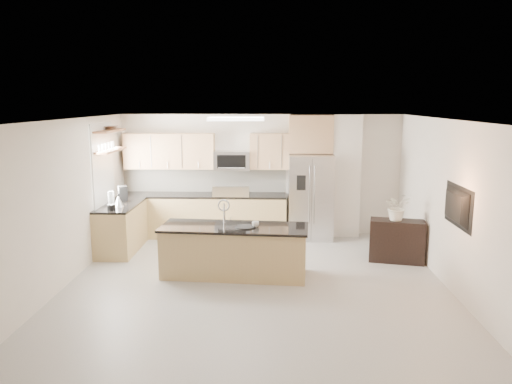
{
  "coord_description": "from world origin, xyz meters",
  "views": [
    {
      "loc": [
        0.25,
        -7.46,
        2.88
      ],
      "look_at": [
        -0.04,
        1.3,
        1.27
      ],
      "focal_mm": 35.0,
      "sensor_mm": 36.0,
      "label": 1
    }
  ],
  "objects_px": {
    "island": "(234,251)",
    "coffee_maker": "(123,194)",
    "range": "(232,215)",
    "bowl": "(111,127)",
    "flower_vase": "(397,200)",
    "television": "(453,206)",
    "credenza": "(397,241)",
    "kettle": "(118,201)",
    "refrigerator": "(310,197)",
    "cup": "(255,224)",
    "microwave": "(232,161)",
    "platter": "(245,227)",
    "blender": "(111,202)"
  },
  "relations": [
    {
      "from": "microwave",
      "to": "credenza",
      "type": "distance_m",
      "value": 3.77
    },
    {
      "from": "refrigerator",
      "to": "kettle",
      "type": "height_order",
      "value": "refrigerator"
    },
    {
      "from": "range",
      "to": "kettle",
      "type": "xyz_separation_m",
      "value": [
        -2.02,
        -1.32,
        0.56
      ]
    },
    {
      "from": "blender",
      "to": "flower_vase",
      "type": "height_order",
      "value": "flower_vase"
    },
    {
      "from": "bowl",
      "to": "television",
      "type": "bearing_deg",
      "value": -21.79
    },
    {
      "from": "coffee_maker",
      "to": "flower_vase",
      "type": "xyz_separation_m",
      "value": [
        5.18,
        -0.79,
        0.08
      ]
    },
    {
      "from": "island",
      "to": "kettle",
      "type": "distance_m",
      "value": 2.58
    },
    {
      "from": "island",
      "to": "coffee_maker",
      "type": "xyz_separation_m",
      "value": [
        -2.32,
        1.6,
        0.64
      ]
    },
    {
      "from": "credenza",
      "to": "coffee_maker",
      "type": "relative_size",
      "value": 3.15
    },
    {
      "from": "range",
      "to": "platter",
      "type": "distance_m",
      "value": 2.55
    },
    {
      "from": "island",
      "to": "cup",
      "type": "bearing_deg",
      "value": -0.93
    },
    {
      "from": "cup",
      "to": "television",
      "type": "distance_m",
      "value": 3.04
    },
    {
      "from": "kettle",
      "to": "television",
      "type": "bearing_deg",
      "value": -18.02
    },
    {
      "from": "range",
      "to": "bowl",
      "type": "bearing_deg",
      "value": -160.02
    },
    {
      "from": "flower_vase",
      "to": "television",
      "type": "distance_m",
      "value": 1.59
    },
    {
      "from": "platter",
      "to": "kettle",
      "type": "relative_size",
      "value": 1.36
    },
    {
      "from": "cup",
      "to": "platter",
      "type": "distance_m",
      "value": 0.17
    },
    {
      "from": "kettle",
      "to": "flower_vase",
      "type": "relative_size",
      "value": 0.33
    },
    {
      "from": "island",
      "to": "kettle",
      "type": "height_order",
      "value": "island"
    },
    {
      "from": "bowl",
      "to": "television",
      "type": "height_order",
      "value": "bowl"
    },
    {
      "from": "microwave",
      "to": "coffee_maker",
      "type": "relative_size",
      "value": 2.49
    },
    {
      "from": "kettle",
      "to": "coffee_maker",
      "type": "bearing_deg",
      "value": 97.74
    },
    {
      "from": "microwave",
      "to": "credenza",
      "type": "relative_size",
      "value": 0.79
    },
    {
      "from": "credenza",
      "to": "bowl",
      "type": "xyz_separation_m",
      "value": [
        -5.37,
        0.78,
        2.0
      ]
    },
    {
      "from": "refrigerator",
      "to": "island",
      "type": "bearing_deg",
      "value": -121.2
    },
    {
      "from": "island",
      "to": "flower_vase",
      "type": "bearing_deg",
      "value": 20.5
    },
    {
      "from": "cup",
      "to": "range",
      "type": "bearing_deg",
      "value": 103.42
    },
    {
      "from": "refrigerator",
      "to": "cup",
      "type": "xyz_separation_m",
      "value": [
        -1.08,
        -2.4,
        -0.0
      ]
    },
    {
      "from": "blender",
      "to": "kettle",
      "type": "xyz_separation_m",
      "value": [
        0.05,
        0.26,
        -0.04
      ]
    },
    {
      "from": "credenza",
      "to": "flower_vase",
      "type": "xyz_separation_m",
      "value": [
        -0.03,
        -0.0,
        0.76
      ]
    },
    {
      "from": "credenza",
      "to": "flower_vase",
      "type": "distance_m",
      "value": 0.76
    },
    {
      "from": "credenza",
      "to": "kettle",
      "type": "relative_size",
      "value": 3.9
    },
    {
      "from": "microwave",
      "to": "credenza",
      "type": "height_order",
      "value": "microwave"
    },
    {
      "from": "credenza",
      "to": "flower_vase",
      "type": "height_order",
      "value": "flower_vase"
    },
    {
      "from": "flower_vase",
      "to": "television",
      "type": "relative_size",
      "value": 0.7
    },
    {
      "from": "refrigerator",
      "to": "credenza",
      "type": "distance_m",
      "value": 2.19
    },
    {
      "from": "microwave",
      "to": "blender",
      "type": "distance_m",
      "value": 2.75
    },
    {
      "from": "range",
      "to": "blender",
      "type": "distance_m",
      "value": 2.68
    },
    {
      "from": "television",
      "to": "credenza",
      "type": "bearing_deg",
      "value": 14.53
    },
    {
      "from": "coffee_maker",
      "to": "television",
      "type": "height_order",
      "value": "television"
    },
    {
      "from": "platter",
      "to": "bowl",
      "type": "distance_m",
      "value": 3.5
    },
    {
      "from": "refrigerator",
      "to": "flower_vase",
      "type": "relative_size",
      "value": 2.38
    },
    {
      "from": "cup",
      "to": "kettle",
      "type": "xyz_separation_m",
      "value": [
        -2.61,
        1.12,
        0.14
      ]
    },
    {
      "from": "microwave",
      "to": "platter",
      "type": "distance_m",
      "value": 2.75
    },
    {
      "from": "microwave",
      "to": "television",
      "type": "bearing_deg",
      "value": -42.75
    },
    {
      "from": "microwave",
      "to": "credenza",
      "type": "xyz_separation_m",
      "value": [
        3.12,
        -1.72,
        -1.25
      ]
    },
    {
      "from": "credenza",
      "to": "cup",
      "type": "distance_m",
      "value": 2.72
    },
    {
      "from": "refrigerator",
      "to": "bowl",
      "type": "relative_size",
      "value": 4.78
    },
    {
      "from": "flower_vase",
      "to": "range",
      "type": "bearing_deg",
      "value": 152.63
    },
    {
      "from": "kettle",
      "to": "cup",
      "type": "bearing_deg",
      "value": -23.31
    }
  ]
}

